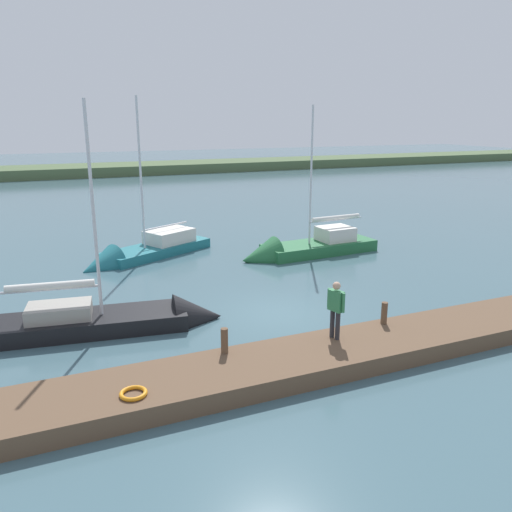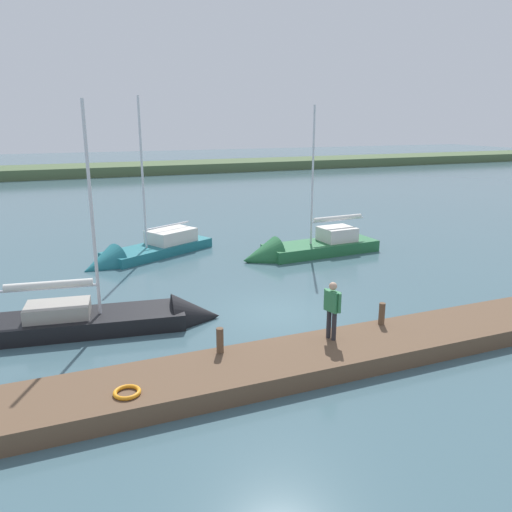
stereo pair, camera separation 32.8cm
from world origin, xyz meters
name	(u,v)px [view 1 (the left image)]	position (x,y,z in m)	size (l,w,h in m)	color
ground_plane	(278,314)	(0.00, 0.00, 0.00)	(200.00, 200.00, 0.00)	#42606B
far_shoreline	(104,174)	(0.00, -52.07, 0.00)	(180.00, 8.00, 2.40)	#4C603D
dock_pier	(339,353)	(0.00, 4.07, 0.26)	(21.46, 2.32, 0.53)	brown
mooring_post_near	(224,341)	(3.22, 3.26, 0.89)	(0.20, 0.20, 0.73)	brown
mooring_post_far	(384,313)	(-2.15, 3.26, 0.88)	(0.20, 0.20, 0.71)	brown
life_ring_buoy	(133,393)	(5.95, 4.53, 0.58)	(0.66, 0.66, 0.10)	orange
sailboat_far_right	(300,251)	(-4.48, -6.90, 0.22)	(7.61, 2.51, 8.40)	#236638
sailboat_far_left	(140,256)	(3.22, -9.52, 0.16)	(7.39, 5.11, 8.87)	#1E6B75
sailboat_inner_slip	(118,324)	(5.56, -0.91, 0.16)	(8.12, 2.91, 8.25)	black
person_on_dock	(336,306)	(-0.11, 3.61, 1.55)	(0.34, 0.64, 1.75)	#28282D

